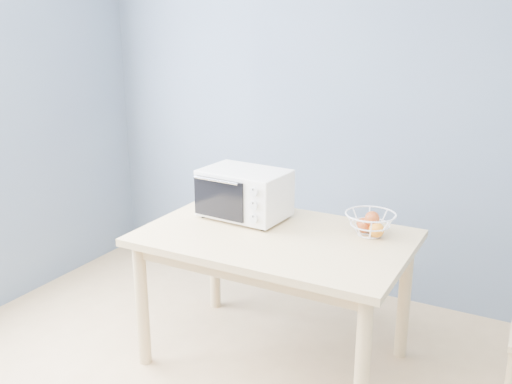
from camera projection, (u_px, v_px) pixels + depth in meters
The scene contains 4 objects.
room at pixel (142, 198), 1.79m from camera, with size 4.01×4.51×2.61m.
dining_table at pixel (275, 252), 3.04m from camera, with size 1.40×0.90×0.75m.
toaster_oven at pixel (242, 192), 3.24m from camera, with size 0.50×0.37×0.28m.
fruit_basket at pixel (371, 223), 2.98m from camera, with size 0.34×0.34×0.14m.
Camera 1 is at (1.12, -1.34, 1.84)m, focal length 40.00 mm.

